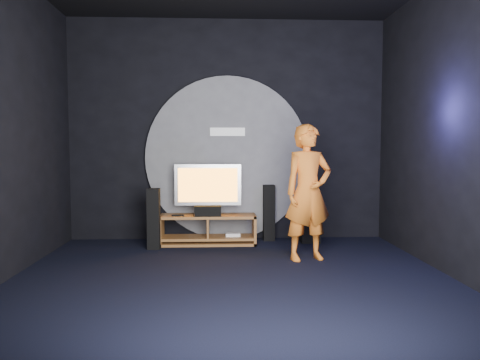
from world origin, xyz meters
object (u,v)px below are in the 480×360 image
object	(u,v)px
tower_speaker_left	(154,219)
tower_speaker_right	(269,213)
tv	(208,187)
media_console	(208,231)
subwoofer	(310,232)
player	(308,192)

from	to	relation	value
tower_speaker_left	tower_speaker_right	bearing A→B (deg)	17.61
tv	tower_speaker_left	xyz separation A→B (m)	(-0.78, -0.36, -0.43)
media_console	subwoofer	distance (m)	1.58
tv	subwoofer	world-z (taller)	tv
tower_speaker_left	subwoofer	bearing A→B (deg)	8.92
player	tv	bearing A→B (deg)	124.71
subwoofer	player	bearing A→B (deg)	-102.66
tower_speaker_left	subwoofer	size ratio (longest dim) A/B	2.76
subwoofer	tower_speaker_left	bearing A→B (deg)	-171.08
tower_speaker_left	media_console	bearing A→B (deg)	20.47
subwoofer	tv	bearing A→B (deg)	-179.63
tower_speaker_left	tower_speaker_right	world-z (taller)	same
subwoofer	player	distance (m)	1.37
tower_speaker_right	subwoofer	xyz separation A→B (m)	(0.62, -0.18, -0.28)
media_console	tv	bearing A→B (deg)	95.84
tower_speaker_right	player	xyz separation A→B (m)	(0.37, -1.31, 0.45)
tower_speaker_right	subwoofer	world-z (taller)	tower_speaker_right
tower_speaker_left	subwoofer	world-z (taller)	tower_speaker_left
tv	player	xyz separation A→B (m)	(1.33, -1.12, 0.02)
media_console	tower_speaker_left	distance (m)	0.88
tv	tower_speaker_right	distance (m)	1.07
subwoofer	media_console	bearing A→B (deg)	-177.19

